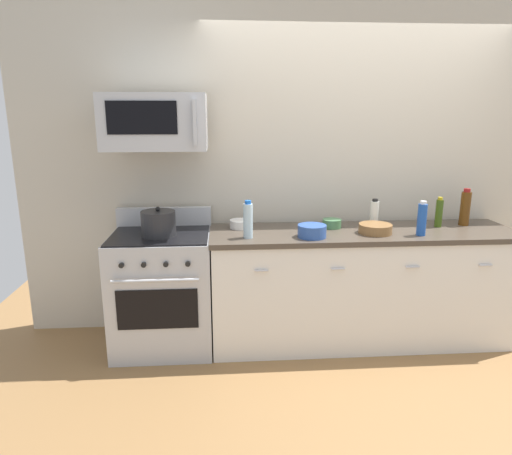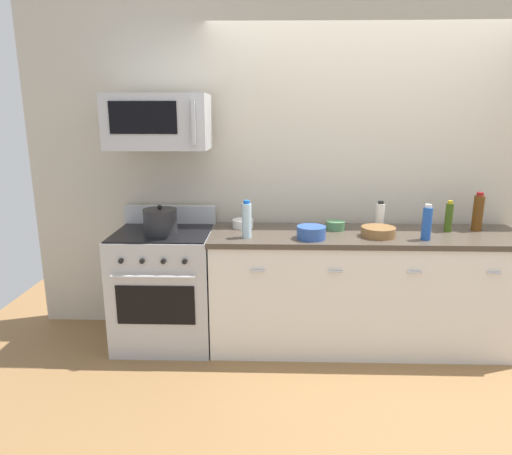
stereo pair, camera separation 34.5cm
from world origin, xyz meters
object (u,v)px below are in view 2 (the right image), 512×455
Objects in this scene: bottle_olive_oil at (449,217)px; bowl_green_glaze at (335,225)px; bowl_wooden_salad at (378,231)px; bowl_blue_mixing at (311,232)px; bottle_water_clear at (247,220)px; bowl_white_ceramic at (243,223)px; bottle_soda_blue at (427,223)px; bottle_wine_amber at (478,212)px; stockpot at (160,221)px; microwave at (158,122)px; bottle_vinegar_white at (380,216)px; range_oven at (165,286)px.

bowl_green_glaze is at bearing 177.95° from bottle_olive_oil.
bowl_blue_mixing is at bearing -171.37° from bowl_wooden_salad.
bottle_water_clear reaches higher than bowl_white_ceramic.
bottle_soda_blue is at bearing -0.49° from bowl_blue_mixing.
bottle_wine_amber is 2.45m from stockpot.
bottle_water_clear reaches higher than stockpot.
bottle_water_clear is 1.09× the size of stockpot.
bowl_green_glaze is 0.73m from bowl_white_ceramic.
microwave is at bearing -177.35° from bowl_green_glaze.
microwave is 2.54m from bottle_wine_amber.
stockpot is (-1.96, 0.12, -0.03)m from bottle_soda_blue.
bottle_vinegar_white is at bearing 5.82° from stockpot.
bowl_blue_mixing is (-1.08, -0.24, -0.07)m from bottle_olive_oil.
bottle_wine_amber is at bearing 2.69° from range_oven.
bowl_wooden_salad is at bearing 165.43° from bottle_soda_blue.
microwave is at bearing -177.48° from bottle_vinegar_white.
bowl_wooden_salad is at bearing -34.04° from bowl_green_glaze.
bottle_olive_oil is 1.62× the size of bowl_green_glaze.
bowl_wooden_salad is at bearing 3.52° from bottle_water_clear.
stockpot is (-1.13, 0.11, 0.05)m from bowl_blue_mixing.
range_oven is 1.71m from bowl_wooden_salad.
range_oven is at bearing 174.96° from bottle_soda_blue.
bottle_water_clear is 1.32× the size of bowl_blue_mixing.
bottle_olive_oil is at bearing 12.66° from bowl_blue_mixing.
bowl_wooden_salad is at bearing -3.12° from range_oven.
bottle_wine_amber is (2.45, 0.12, 0.59)m from range_oven.
bottle_wine_amber reaches higher than bowl_wooden_salad.
microwave is 1.84m from bottle_vinegar_white.
range_oven is 0.55m from stockpot.
bottle_soda_blue is at bearing -1.04° from bottle_water_clear.
stockpot is (-0.66, 0.10, -0.04)m from bottle_water_clear.
bowl_green_glaze is 0.59× the size of stockpot.
microwave reaches higher than range_oven.
bottle_wine_amber reaches higher than bottle_olive_oil.
bottle_soda_blue is 0.68m from bowl_green_glaze.
microwave reaches higher than stockpot.
bottle_water_clear is 1.67× the size of bowl_white_ceramic.
range_oven reaches higher than bowl_white_ceramic.
stockpot is (-0.61, -0.21, 0.06)m from bowl_white_ceramic.
range_oven is 2.05m from bottle_soda_blue.
stockpot is (0.00, -0.05, 0.55)m from range_oven.
range_oven is 1.44× the size of microwave.
bottle_olive_oil is (2.21, 0.03, -0.71)m from microwave.
bowl_blue_mixing is (-0.50, -0.08, 0.01)m from bowl_wooden_salad.
bottle_soda_blue is 0.57m from bottle_wine_amber.
range_oven is 1.44m from bowl_green_glaze.
microwave is 3.26× the size of bottle_vinegar_white.
bottle_soda_blue is 1.57× the size of bowl_white_ceramic.
bottle_soda_blue is 1.75× the size of bowl_green_glaze.
bottle_water_clear is 1.30m from bottle_soda_blue.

